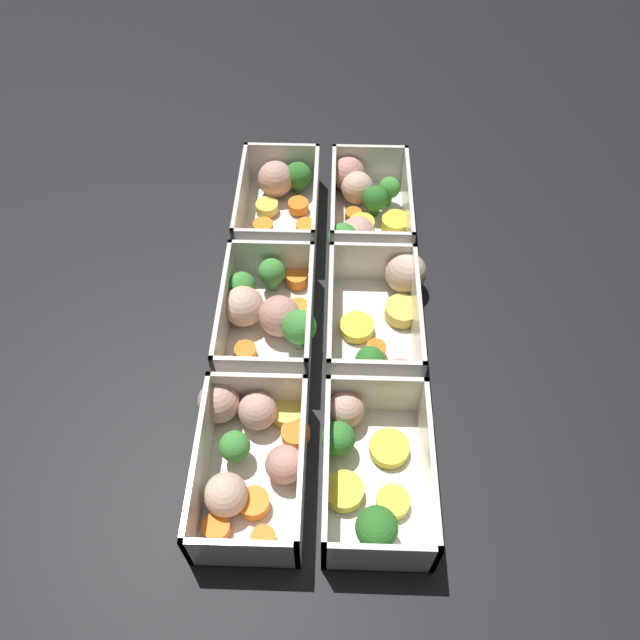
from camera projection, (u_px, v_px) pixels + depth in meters
ground_plane at (320, 331)px, 0.71m from camera, size 4.00×4.00×0.00m
container_near_left at (368, 469)px, 0.59m from camera, size 0.17×0.10×0.06m
container_near_center at (385, 318)px, 0.70m from camera, size 0.20×0.12×0.06m
container_near_right at (363, 206)px, 0.80m from camera, size 0.18×0.11×0.06m
container_far_left at (249, 454)px, 0.60m from camera, size 0.18×0.13×0.06m
container_far_center at (267, 313)px, 0.70m from camera, size 0.17×0.12×0.06m
container_far_right at (281, 199)px, 0.82m from camera, size 0.17×0.10×0.06m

